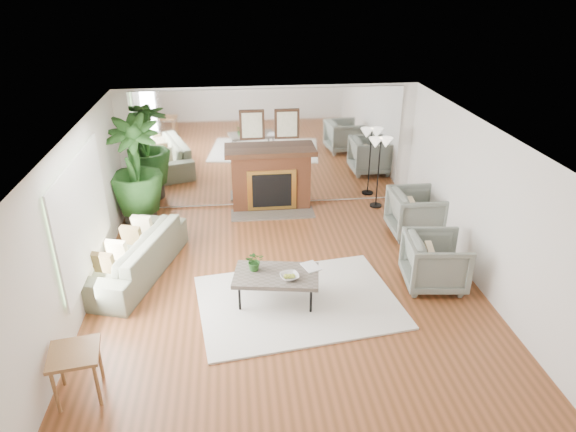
{
  "coord_description": "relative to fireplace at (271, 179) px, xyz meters",
  "views": [
    {
      "loc": [
        -0.74,
        -6.56,
        4.51
      ],
      "look_at": [
        0.05,
        0.6,
        1.07
      ],
      "focal_mm": 32.0,
      "sensor_mm": 36.0,
      "label": 1
    }
  ],
  "objects": [
    {
      "name": "ground",
      "position": [
        0.0,
        -3.26,
        -0.66
      ],
      "size": [
        7.0,
        7.0,
        0.0
      ],
      "primitive_type": "plane",
      "color": "brown",
      "rests_on": "ground"
    },
    {
      "name": "wall_left",
      "position": [
        -2.99,
        -3.26,
        0.59
      ],
      "size": [
        0.02,
        7.0,
        2.5
      ],
      "primitive_type": "cube",
      "color": "silver",
      "rests_on": "ground"
    },
    {
      "name": "wall_right",
      "position": [
        2.99,
        -3.26,
        0.59
      ],
      "size": [
        0.02,
        7.0,
        2.5
      ],
      "primitive_type": "cube",
      "color": "silver",
      "rests_on": "ground"
    },
    {
      "name": "wall_back",
      "position": [
        0.0,
        0.23,
        0.59
      ],
      "size": [
        6.0,
        0.02,
        2.5
      ],
      "primitive_type": "cube",
      "color": "silver",
      "rests_on": "ground"
    },
    {
      "name": "mirror_panel",
      "position": [
        0.0,
        0.21,
        0.59
      ],
      "size": [
        5.4,
        0.04,
        2.4
      ],
      "primitive_type": "cube",
      "color": "silver",
      "rests_on": "wall_back"
    },
    {
      "name": "window_panel",
      "position": [
        -2.96,
        -2.86,
        0.69
      ],
      "size": [
        0.04,
        2.4,
        1.5
      ],
      "primitive_type": "cube",
      "color": "#B2E09E",
      "rests_on": "wall_left"
    },
    {
      "name": "fireplace",
      "position": [
        0.0,
        0.0,
        0.0
      ],
      "size": [
        1.85,
        0.83,
        2.05
      ],
      "color": "brown",
      "rests_on": "ground"
    },
    {
      "name": "area_rug",
      "position": [
        0.12,
        -3.46,
        -0.64
      ],
      "size": [
        3.18,
        2.46,
        0.03
      ],
      "primitive_type": "cube",
      "rotation": [
        0.0,
        0.0,
        0.14
      ],
      "color": "silver",
      "rests_on": "ground"
    },
    {
      "name": "coffee_table",
      "position": [
        -0.2,
        -3.41,
        -0.2
      ],
      "size": [
        1.35,
        0.92,
        0.5
      ],
      "rotation": [
        0.0,
        0.0,
        -0.17
      ],
      "color": "#5C5249",
      "rests_on": "ground"
    },
    {
      "name": "sofa",
      "position": [
        -2.45,
        -2.33,
        -0.31
      ],
      "size": [
        1.62,
        2.56,
        0.7
      ],
      "primitive_type": "imported",
      "rotation": [
        0.0,
        0.0,
        -1.88
      ],
      "color": "slate",
      "rests_on": "ground"
    },
    {
      "name": "armchair_back",
      "position": [
        2.6,
        -1.47,
        -0.23
      ],
      "size": [
        0.96,
        0.94,
        0.87
      ],
      "primitive_type": "imported",
      "rotation": [
        0.0,
        0.0,
        1.56
      ],
      "color": "slate",
      "rests_on": "ground"
    },
    {
      "name": "armchair_front",
      "position": [
        2.3,
        -3.21,
        -0.24
      ],
      "size": [
        1.02,
        1.0,
        0.84
      ],
      "primitive_type": "imported",
      "rotation": [
        0.0,
        0.0,
        1.46
      ],
      "color": "slate",
      "rests_on": "ground"
    },
    {
      "name": "side_table",
      "position": [
        -2.65,
        -5.02,
        -0.13
      ],
      "size": [
        0.63,
        0.63,
        0.63
      ],
      "rotation": [
        0.0,
        0.0,
        0.15
      ],
      "color": "#91623A",
      "rests_on": "ground"
    },
    {
      "name": "potted_ficus",
      "position": [
        -2.6,
        -0.5,
        0.49
      ],
      "size": [
        1.05,
        1.05,
        2.14
      ],
      "color": "#2A251F",
      "rests_on": "ground"
    },
    {
      "name": "floor_lamp",
      "position": [
        2.21,
        -0.16,
        0.62
      ],
      "size": [
        0.49,
        0.27,
        1.5
      ],
      "color": "black",
      "rests_on": "ground"
    },
    {
      "name": "tabletop_plant",
      "position": [
        -0.51,
        -3.26,
        -0.01
      ],
      "size": [
        0.28,
        0.24,
        0.31
      ],
      "primitive_type": "imported",
      "rotation": [
        0.0,
        0.0,
        0.01
      ],
      "color": "#295720",
      "rests_on": "coffee_table"
    },
    {
      "name": "fruit_bowl",
      "position": [
        -0.02,
        -3.56,
        -0.13
      ],
      "size": [
        0.31,
        0.31,
        0.07
      ],
      "primitive_type": "imported",
      "rotation": [
        0.0,
        0.0,
        0.18
      ],
      "color": "#91623A",
      "rests_on": "coffee_table"
    },
    {
      "name": "book",
      "position": [
        0.23,
        -3.33,
        -0.15
      ],
      "size": [
        0.31,
        0.36,
        0.02
      ],
      "primitive_type": "imported",
      "rotation": [
        0.0,
        0.0,
        0.33
      ],
      "color": "#91623A",
      "rests_on": "coffee_table"
    }
  ]
}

